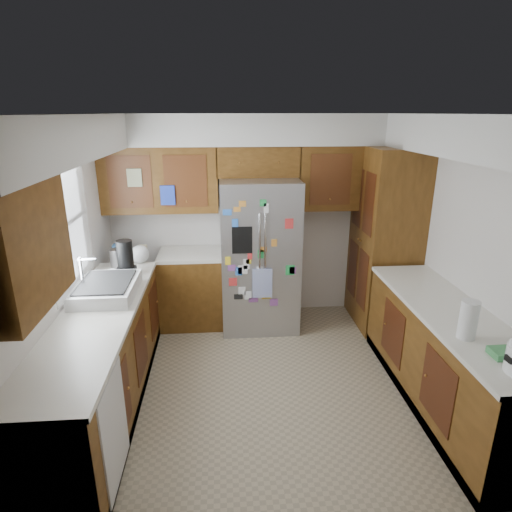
% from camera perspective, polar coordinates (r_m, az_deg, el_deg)
% --- Properties ---
extents(floor, '(3.60, 3.60, 0.00)m').
position_cam_1_polar(floor, '(4.41, 1.82, -16.11)').
color(floor, tan).
rests_on(floor, ground).
extents(room_shell, '(3.64, 3.24, 2.52)m').
position_cam_1_polar(room_shell, '(4.04, 0.01, 8.78)').
color(room_shell, silver).
rests_on(room_shell, ground).
extents(left_counter_run, '(1.36, 3.20, 0.92)m').
position_cam_1_polar(left_counter_run, '(4.29, -16.92, -11.35)').
color(left_counter_run, '#492B0E').
rests_on(left_counter_run, ground).
extents(right_counter_run, '(0.63, 2.25, 0.92)m').
position_cam_1_polar(right_counter_run, '(4.22, 23.89, -12.83)').
color(right_counter_run, '#492B0E').
rests_on(right_counter_run, ground).
extents(pantry, '(0.60, 0.90, 2.15)m').
position_cam_1_polar(pantry, '(5.32, 16.81, 2.15)').
color(pantry, '#492B0E').
rests_on(pantry, ground).
extents(fridge, '(0.90, 0.79, 1.80)m').
position_cam_1_polar(fridge, '(5.09, 0.44, 0.14)').
color(fridge, gray).
rests_on(fridge, ground).
extents(bridge_cabinet, '(0.96, 0.34, 0.35)m').
position_cam_1_polar(bridge_cabinet, '(5.08, 0.25, 12.55)').
color(bridge_cabinet, '#492B0E').
rests_on(bridge_cabinet, fridge).
extents(fridge_top_items, '(0.54, 0.32, 0.26)m').
position_cam_1_polar(fridge_top_items, '(5.00, -0.79, 15.81)').
color(fridge_top_items, '#2523BE').
rests_on(fridge_top_items, bridge_cabinet).
extents(sink_assembly, '(0.52, 0.70, 0.37)m').
position_cam_1_polar(sink_assembly, '(4.14, -19.32, -4.09)').
color(sink_assembly, silver).
rests_on(sink_assembly, left_counter_run).
extents(left_counter_clutter, '(0.42, 0.79, 0.38)m').
position_cam_1_polar(left_counter_clutter, '(4.76, -16.63, -0.06)').
color(left_counter_clutter, black).
rests_on(left_counter_clutter, left_counter_run).
extents(paper_towel, '(0.13, 0.13, 0.30)m').
position_cam_1_polar(paper_towel, '(3.53, 26.46, -7.62)').
color(paper_towel, white).
rests_on(paper_towel, right_counter_run).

